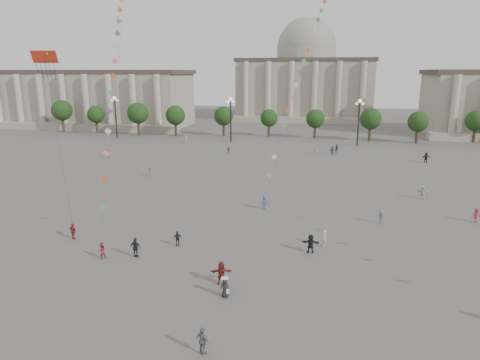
# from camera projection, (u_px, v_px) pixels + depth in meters

# --- Properties ---
(ground) EXTENTS (360.00, 360.00, 0.00)m
(ground) POSITION_uv_depth(u_px,v_px,m) (231.00, 278.00, 35.35)
(ground) COLOR #595754
(ground) RESTS_ON ground
(hall_west) EXTENTS (84.00, 26.22, 17.20)m
(hall_west) POSITION_uv_depth(u_px,v_px,m) (63.00, 98.00, 136.41)
(hall_west) COLOR #9E9384
(hall_west) RESTS_ON ground
(hall_central) EXTENTS (48.30, 34.30, 35.50)m
(hall_central) POSITION_uv_depth(u_px,v_px,m) (305.00, 79.00, 154.88)
(hall_central) COLOR #9E9384
(hall_central) RESTS_ON ground
(tree_row) EXTENTS (137.12, 5.12, 8.00)m
(tree_row) POSITION_uv_depth(u_px,v_px,m) (295.00, 117.00, 108.29)
(tree_row) COLOR #36271B
(tree_row) RESTS_ON ground
(lamp_post_far_west) EXTENTS (2.00, 0.90, 10.65)m
(lamp_post_far_west) POSITION_uv_depth(u_px,v_px,m) (115.00, 109.00, 108.43)
(lamp_post_far_west) COLOR #262628
(lamp_post_far_west) RESTS_ON ground
(lamp_post_mid_west) EXTENTS (2.00, 0.90, 10.65)m
(lamp_post_mid_west) POSITION_uv_depth(u_px,v_px,m) (231.00, 111.00, 102.94)
(lamp_post_mid_west) COLOR #262628
(lamp_post_mid_west) RESTS_ON ground
(lamp_post_mid_east) EXTENTS (2.00, 0.90, 10.65)m
(lamp_post_mid_east) POSITION_uv_depth(u_px,v_px,m) (359.00, 114.00, 97.44)
(lamp_post_mid_east) COLOR #262628
(lamp_post_mid_east) RESTS_ON ground
(person_crowd_0) EXTENTS (1.23, 0.81, 1.94)m
(person_crowd_0) POSITION_uv_depth(u_px,v_px,m) (337.00, 149.00, 89.44)
(person_crowd_0) COLOR navy
(person_crowd_0) RESTS_ON ground
(person_crowd_2) EXTENTS (0.94, 1.30, 1.81)m
(person_crowd_2) POSITION_uv_depth(u_px,v_px,m) (108.00, 153.00, 84.79)
(person_crowd_2) COLOR brown
(person_crowd_2) RESTS_ON ground
(person_crowd_3) EXTENTS (1.70, 0.63, 1.81)m
(person_crowd_3) POSITION_uv_depth(u_px,v_px,m) (311.00, 244.00, 40.18)
(person_crowd_3) COLOR black
(person_crowd_3) RESTS_ON ground
(person_crowd_4) EXTENTS (1.51, 1.03, 1.56)m
(person_crowd_4) POSITION_uv_depth(u_px,v_px,m) (315.00, 151.00, 87.56)
(person_crowd_4) COLOR silver
(person_crowd_4) RESTS_ON ground
(person_crowd_6) EXTENTS (1.20, 1.05, 1.61)m
(person_crowd_6) POSITION_uv_depth(u_px,v_px,m) (381.00, 217.00, 47.87)
(person_crowd_6) COLOR slate
(person_crowd_6) RESTS_ON ground
(person_crowd_7) EXTENTS (1.74, 0.82, 1.81)m
(person_crowd_7) POSITION_uv_depth(u_px,v_px,m) (422.00, 192.00, 57.32)
(person_crowd_7) COLOR silver
(person_crowd_7) RESTS_ON ground
(person_crowd_8) EXTENTS (1.19, 0.82, 1.69)m
(person_crowd_8) POSITION_uv_depth(u_px,v_px,m) (476.00, 216.00, 48.22)
(person_crowd_8) COLOR maroon
(person_crowd_8) RESTS_ON ground
(person_crowd_9) EXTENTS (1.86, 1.15, 1.91)m
(person_crowd_9) POSITION_uv_depth(u_px,v_px,m) (426.00, 157.00, 80.37)
(person_crowd_9) COLOR black
(person_crowd_9) RESTS_ON ground
(person_crowd_10) EXTENTS (0.70, 0.75, 1.71)m
(person_crowd_10) POSITION_uv_depth(u_px,v_px,m) (187.00, 139.00, 102.93)
(person_crowd_10) COLOR silver
(person_crowd_10) RESTS_ON ground
(person_crowd_12) EXTENTS (1.83, 0.80, 1.91)m
(person_crowd_12) POSITION_uv_depth(u_px,v_px,m) (332.00, 151.00, 87.37)
(person_crowd_12) COLOR slate
(person_crowd_12) RESTS_ON ground
(person_crowd_13) EXTENTS (0.66, 0.73, 1.68)m
(person_crowd_13) POSITION_uv_depth(u_px,v_px,m) (325.00, 238.00, 41.75)
(person_crowd_13) COLOR silver
(person_crowd_13) RESTS_ON ground
(person_crowd_16) EXTENTS (0.96, 0.51, 1.56)m
(person_crowd_16) POSITION_uv_depth(u_px,v_px,m) (228.00, 150.00, 89.14)
(person_crowd_16) COLOR slate
(person_crowd_16) RESTS_ON ground
(person_crowd_17) EXTENTS (0.79, 1.11, 1.56)m
(person_crowd_17) POSITION_uv_depth(u_px,v_px,m) (150.00, 171.00, 70.01)
(person_crowd_17) COLOR #9E452B
(person_crowd_17) RESTS_ON ground
(tourist_0) EXTENTS (1.08, 0.73, 1.71)m
(tourist_0) POSITION_uv_depth(u_px,v_px,m) (73.00, 231.00, 43.45)
(tourist_0) COLOR maroon
(tourist_0) RESTS_ON ground
(tourist_1) EXTENTS (1.16, 0.61, 1.89)m
(tourist_1) POSITION_uv_depth(u_px,v_px,m) (136.00, 248.00, 39.16)
(tourist_1) COLOR black
(tourist_1) RESTS_ON ground
(tourist_2) EXTENTS (1.86, 1.02, 1.91)m
(tourist_2) POSITION_uv_depth(u_px,v_px,m) (221.00, 273.00, 34.20)
(tourist_2) COLOR maroon
(tourist_2) RESTS_ON ground
(tourist_3) EXTENTS (1.12, 0.89, 1.77)m
(tourist_3) POSITION_uv_depth(u_px,v_px,m) (203.00, 341.00, 25.64)
(tourist_3) COLOR slate
(tourist_3) RESTS_ON ground
(tourist_4) EXTENTS (0.96, 0.68, 1.52)m
(tourist_4) POSITION_uv_depth(u_px,v_px,m) (178.00, 239.00, 41.77)
(tourist_4) COLOR black
(tourist_4) RESTS_ON ground
(kite_flyer_0) EXTENTS (0.94, 0.94, 1.54)m
(kite_flyer_0) POSITION_uv_depth(u_px,v_px,m) (102.00, 251.00, 38.93)
(kite_flyer_0) COLOR #9F2B36
(kite_flyer_0) RESTS_ON ground
(kite_flyer_1) EXTENTS (1.29, 1.16, 1.74)m
(kite_flyer_1) POSITION_uv_depth(u_px,v_px,m) (264.00, 203.00, 52.89)
(kite_flyer_1) COLOR #364D79
(kite_flyer_1) RESTS_ON ground
(hat_person) EXTENTS (0.75, 0.60, 1.69)m
(hat_person) POSITION_uv_depth(u_px,v_px,m) (225.00, 287.00, 32.23)
(hat_person) COLOR black
(hat_person) RESTS_ON ground
(dragon_kite) EXTENTS (2.25, 1.86, 16.87)m
(dragon_kite) POSITION_uv_depth(u_px,v_px,m) (46.00, 67.00, 36.64)
(dragon_kite) COLOR red
(dragon_kite) RESTS_ON ground
(kite_train_west) EXTENTS (16.65, 47.18, 67.25)m
(kite_train_west) POSITION_uv_depth(u_px,v_px,m) (121.00, 5.00, 58.57)
(kite_train_west) COLOR #3F3F3F
(kite_train_west) RESTS_ON ground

